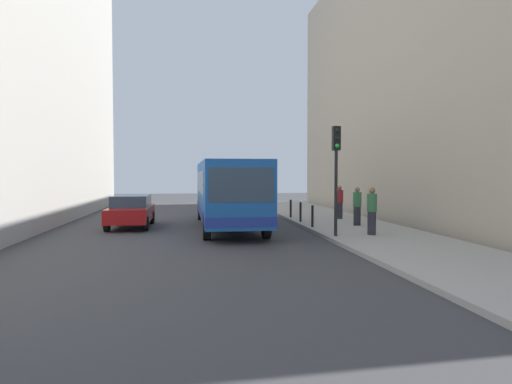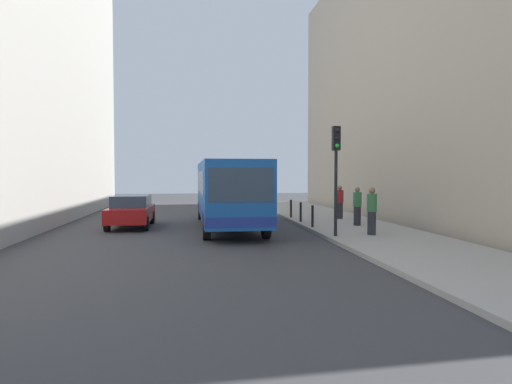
% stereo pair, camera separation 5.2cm
% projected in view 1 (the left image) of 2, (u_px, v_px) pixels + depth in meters
% --- Properties ---
extents(ground_plane, '(80.00, 80.00, 0.00)m').
position_uv_depth(ground_plane, '(237.00, 235.00, 18.75)').
color(ground_plane, '#38383A').
extents(sidewalk, '(4.40, 40.00, 0.15)m').
position_uv_depth(sidewalk, '(364.00, 231.00, 19.50)').
color(sidewalk, '#9E9991').
rests_on(sidewalk, ground).
extents(building_right, '(7.00, 32.00, 15.87)m').
position_uv_depth(building_right, '(450.00, 68.00, 23.99)').
color(building_right, '#B2A38C').
rests_on(building_right, ground).
extents(bus, '(2.64, 11.05, 3.00)m').
position_uv_depth(bus, '(227.00, 190.00, 21.46)').
color(bus, '#19519E').
rests_on(bus, ground).
extents(car_beside_bus, '(1.88, 4.41, 1.48)m').
position_uv_depth(car_beside_bus, '(131.00, 210.00, 21.50)').
color(car_beside_bus, maroon).
rests_on(car_beside_bus, ground).
extents(traffic_light, '(0.28, 0.33, 4.10)m').
position_uv_depth(traffic_light, '(336.00, 160.00, 17.25)').
color(traffic_light, black).
rests_on(traffic_light, sidewalk).
extents(bollard_near, '(0.11, 0.11, 0.95)m').
position_uv_depth(bollard_near, '(312.00, 216.00, 20.30)').
color(bollard_near, black).
rests_on(bollard_near, sidewalk).
extents(bollard_mid, '(0.11, 0.11, 0.95)m').
position_uv_depth(bollard_mid, '(301.00, 212.00, 22.52)').
color(bollard_mid, black).
rests_on(bollard_mid, sidewalk).
extents(bollard_far, '(0.11, 0.11, 0.95)m').
position_uv_depth(bollard_far, '(291.00, 209.00, 24.74)').
color(bollard_far, black).
rests_on(bollard_far, sidewalk).
extents(pedestrian_near_signal, '(0.38, 0.38, 1.82)m').
position_uv_depth(pedestrian_near_signal, '(372.00, 211.00, 17.71)').
color(pedestrian_near_signal, '#26262D').
rests_on(pedestrian_near_signal, sidewalk).
extents(pedestrian_mid_sidewalk, '(0.38, 0.38, 1.73)m').
position_uv_depth(pedestrian_mid_sidewalk, '(357.00, 206.00, 20.91)').
color(pedestrian_mid_sidewalk, '#26262D').
rests_on(pedestrian_mid_sidewalk, sidewalk).
extents(pedestrian_far_sidewalk, '(0.38, 0.38, 1.72)m').
position_uv_depth(pedestrian_far_sidewalk, '(340.00, 202.00, 24.02)').
color(pedestrian_far_sidewalk, '#26262D').
rests_on(pedestrian_far_sidewalk, sidewalk).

